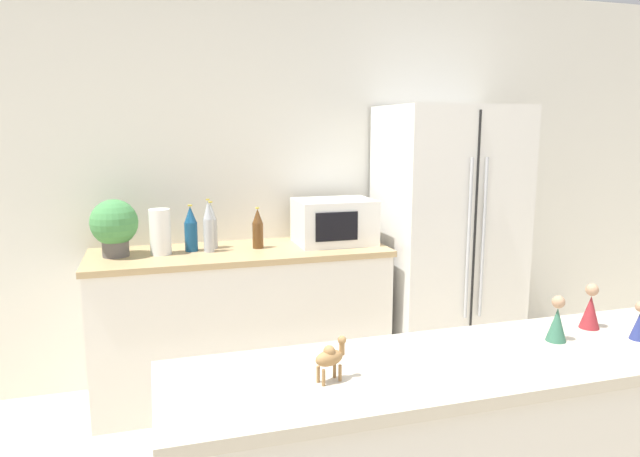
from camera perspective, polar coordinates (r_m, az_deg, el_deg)
wall_back at (r=3.80m, az=-2.93°, el=4.64°), size 8.00×0.06×2.55m
back_counter at (r=3.58m, az=-7.78°, el=-9.22°), size 1.77×0.63×0.91m
refrigerator at (r=3.86m, az=12.52°, el=-1.36°), size 0.84×0.69×1.77m
potted_plant at (r=3.42m, az=-19.89°, el=0.32°), size 0.26×0.26×0.33m
paper_towel_roll at (r=3.40m, az=-15.69°, el=-0.32°), size 0.12×0.12×0.26m
microwave at (r=3.59m, az=1.42°, el=0.70°), size 0.48×0.37×0.28m
back_bottle_0 at (r=3.40m, az=-11.08°, el=0.18°), size 0.06×0.06×0.31m
back_bottle_1 at (r=3.45m, az=-12.79°, el=-0.06°), size 0.08×0.08×0.28m
back_bottle_2 at (r=3.47m, az=-6.25°, el=-0.03°), size 0.07×0.07×0.25m
back_bottle_3 at (r=3.51m, az=-10.84°, el=0.25°), size 0.07×0.07×0.29m
camel_figurine at (r=1.53m, az=1.05°, el=-12.69°), size 0.10×0.06×0.12m
wise_man_figurine_blue at (r=2.11m, az=25.43°, el=-7.28°), size 0.07×0.07×0.15m
wise_man_figurine_crimson at (r=1.94m, az=22.62°, el=-8.59°), size 0.06×0.06×0.15m
wise_man_figurine_purple at (r=2.07m, az=29.31°, el=-8.26°), size 0.05×0.05×0.12m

